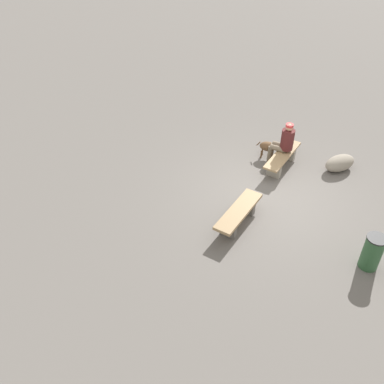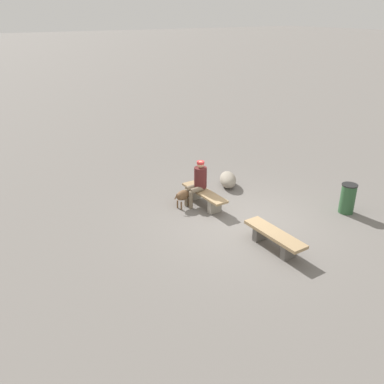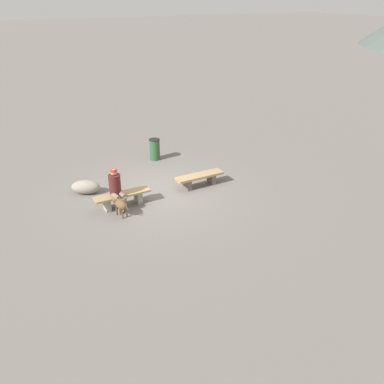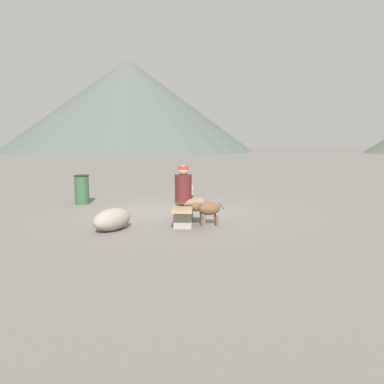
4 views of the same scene
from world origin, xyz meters
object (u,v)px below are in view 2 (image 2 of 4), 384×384
(dog, at_px, (185,194))
(trash_bin, at_px, (348,198))
(bench_left, at_px, (274,237))
(bench_right, at_px, (204,196))
(seated_person, at_px, (198,180))
(boulder, at_px, (228,180))

(dog, height_order, trash_bin, trash_bin)
(bench_left, xyz_separation_m, bench_right, (2.77, 0.10, -0.01))
(bench_left, height_order, dog, dog)
(trash_bin, bearing_deg, dog, 53.01)
(bench_left, distance_m, bench_right, 2.77)
(seated_person, height_order, trash_bin, seated_person)
(seated_person, xyz_separation_m, boulder, (0.57, -1.49, -0.51))
(bench_right, height_order, seated_person, seated_person)
(bench_left, distance_m, boulder, 3.76)
(bench_left, distance_m, seated_person, 3.00)
(boulder, bearing_deg, dog, 105.00)
(bench_left, relative_size, bench_right, 0.97)
(seated_person, distance_m, dog, 0.56)
(bench_right, height_order, trash_bin, trash_bin)
(trash_bin, distance_m, boulder, 3.61)
(seated_person, relative_size, trash_bin, 1.55)
(bench_right, distance_m, seated_person, 0.49)
(seated_person, height_order, boulder, seated_person)
(bench_left, height_order, bench_right, bench_right)
(dog, distance_m, trash_bin, 4.47)
(bench_right, relative_size, boulder, 1.86)
(bench_right, bearing_deg, bench_left, -178.48)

